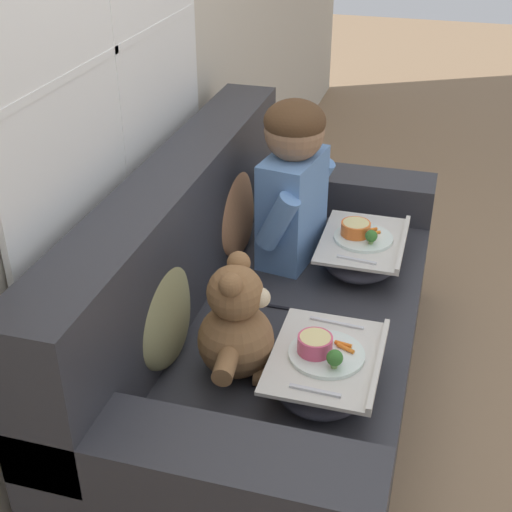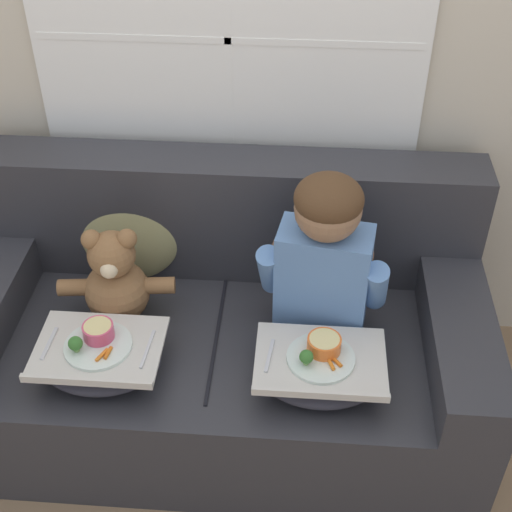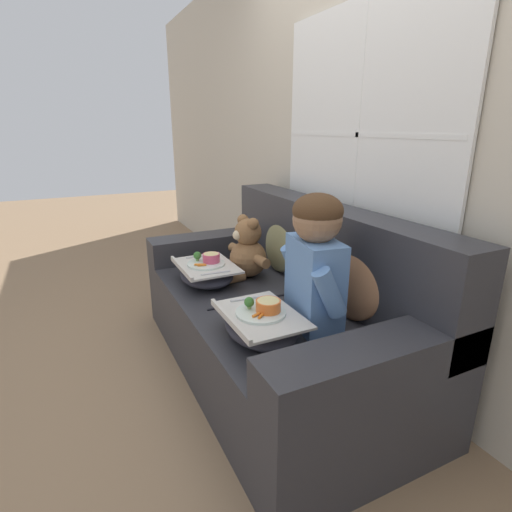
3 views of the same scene
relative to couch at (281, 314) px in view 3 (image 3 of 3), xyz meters
The scene contains 9 objects.
ground_plane 0.34m from the couch, 90.00° to the right, with size 14.00×14.00×0.00m, color #8E7051.
wall_back_with_window 1.09m from the couch, 90.00° to the left, with size 8.00×0.08×2.60m.
couch is the anchor object (origin of this frame).
throw_pillow_behind_child 0.52m from the couch, 30.33° to the left, with size 0.42×0.20×0.43m.
throw_pillow_behind_teddy 0.52m from the couch, 149.67° to the left, with size 0.40×0.19×0.41m.
child_figure 0.59m from the couch, ahead, with size 0.46×0.25×0.63m.
teddy_bear 0.46m from the couch, behind, with size 0.42×0.29×0.39m.
lap_tray_child 0.51m from the couch, 40.31° to the right, with size 0.42×0.31×0.18m.
lap_tray_teddy 0.51m from the couch, 139.73° to the right, with size 0.42×0.32×0.19m.
Camera 3 is at (1.78, -0.95, 1.34)m, focal length 28.00 mm.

